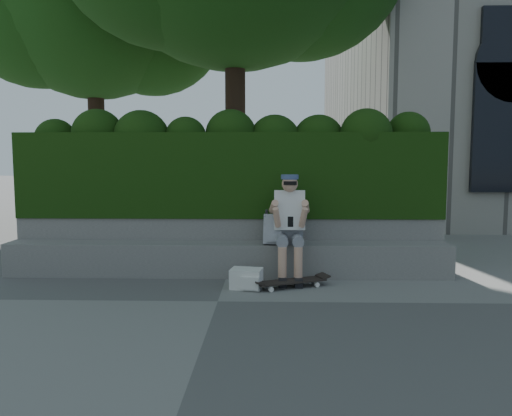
{
  "coord_description": "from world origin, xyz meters",
  "views": [
    {
      "loc": [
        0.57,
        -5.42,
        1.59
      ],
      "look_at": [
        0.4,
        1.0,
        0.95
      ],
      "focal_mm": 35.0,
      "sensor_mm": 36.0,
      "label": 1
    }
  ],
  "objects_px": {
    "backpack_plaid": "(274,229)",
    "backpack_ground": "(246,278)",
    "skateboard": "(291,282)",
    "person": "(290,223)"
  },
  "relations": [
    {
      "from": "backpack_plaid",
      "to": "backpack_ground",
      "type": "distance_m",
      "value": 0.85
    },
    {
      "from": "skateboard",
      "to": "backpack_ground",
      "type": "xyz_separation_m",
      "value": [
        -0.55,
        -0.04,
        0.05
      ]
    },
    {
      "from": "person",
      "to": "backpack_ground",
      "type": "xyz_separation_m",
      "value": [
        -0.54,
        -0.49,
        -0.63
      ]
    },
    {
      "from": "skateboard",
      "to": "backpack_plaid",
      "type": "height_order",
      "value": "backpack_plaid"
    },
    {
      "from": "skateboard",
      "to": "backpack_ground",
      "type": "relative_size",
      "value": 2.39
    },
    {
      "from": "person",
      "to": "backpack_plaid",
      "type": "relative_size",
      "value": 3.47
    },
    {
      "from": "backpack_plaid",
      "to": "backpack_ground",
      "type": "bearing_deg",
      "value": -113.32
    },
    {
      "from": "person",
      "to": "skateboard",
      "type": "height_order",
      "value": "person"
    },
    {
      "from": "skateboard",
      "to": "backpack_plaid",
      "type": "relative_size",
      "value": 2.26
    },
    {
      "from": "backpack_ground",
      "to": "skateboard",
      "type": "bearing_deg",
      "value": 13.69
    }
  ]
}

